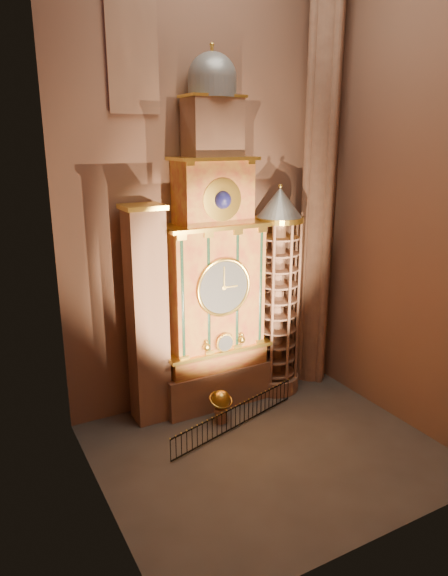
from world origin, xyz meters
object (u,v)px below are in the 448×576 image
astronomical_clock (214,275)px  celestial_globe (221,403)px  iron_railing (236,417)px  stair_turret (277,294)px  portrait_tower (147,316)px

astronomical_clock → celestial_globe: astronomical_clock is taller
iron_railing → astronomical_clock: bearing=82.9°
astronomical_clock → stair_turret: size_ratio=1.55×
portrait_tower → celestial_globe: size_ratio=6.35×
portrait_tower → stair_turret: bearing=-2.3°
astronomical_clock → celestial_globe: size_ratio=10.40×
celestial_globe → astronomical_clock: bearing=71.4°
astronomical_clock → stair_turret: 3.78m
astronomical_clock → iron_railing: bearing=-97.1°
iron_railing → celestial_globe: bearing=109.6°
stair_turret → portrait_tower: bearing=177.7°
stair_turret → iron_railing: 6.56m
astronomical_clock → portrait_tower: size_ratio=1.64×
celestial_globe → portrait_tower: bearing=144.8°
portrait_tower → iron_railing: (3.06, -2.80, -4.56)m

